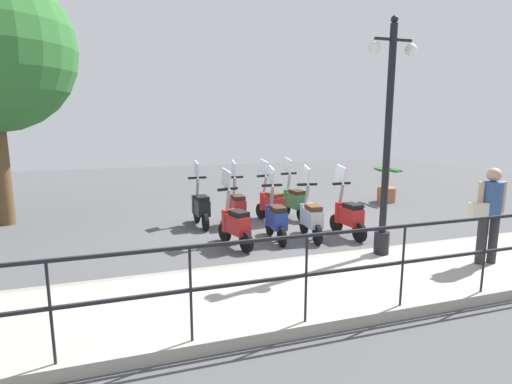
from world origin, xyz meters
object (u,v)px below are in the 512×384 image
object	(u,v)px
scooter_far_0	(294,200)
scooter_far_1	(271,203)
scooter_far_2	(237,206)
scooter_near_3	(235,223)
scooter_near_1	(311,217)
lamp_post_near	(387,155)
scooter_far_3	(201,206)
pedestrian_with_bag	(490,209)
potted_palm	(387,188)
scooter_near_0	(348,215)
scooter_near_2	(276,218)

from	to	relation	value
scooter_far_0	scooter_far_1	world-z (taller)	same
scooter_far_2	scooter_far_1	bearing A→B (deg)	-85.64
scooter_near_3	scooter_far_2	bearing A→B (deg)	-32.57
scooter_far_1	scooter_near_1	bearing A→B (deg)	175.91
lamp_post_near	scooter_far_3	world-z (taller)	lamp_post_near
pedestrian_with_bag	scooter_near_3	world-z (taller)	pedestrian_with_bag
potted_palm	scooter_far_2	size ratio (longest dim) A/B	0.69
pedestrian_with_bag	scooter_far_3	bearing A→B (deg)	51.06
potted_palm	lamp_post_near	bearing A→B (deg)	143.06
lamp_post_near	scooter_near_3	distance (m)	3.11
scooter_far_0	scooter_far_3	xyz separation A→B (m)	(-0.03, 2.40, 0.00)
scooter_near_0	scooter_far_0	distance (m)	1.93
scooter_near_0	scooter_near_3	distance (m)	2.49
scooter_far_0	scooter_far_3	distance (m)	2.40
potted_palm	pedestrian_with_bag	bearing A→B (deg)	159.43
pedestrian_with_bag	scooter_near_0	distance (m)	2.77
potted_palm	scooter_near_0	distance (m)	4.28
scooter_near_3	scooter_far_0	bearing A→B (deg)	-64.55
scooter_near_0	scooter_far_3	size ratio (longest dim) A/B	1.00
potted_palm	scooter_far_1	size ratio (longest dim) A/B	0.69
pedestrian_with_bag	scooter_near_0	xyz separation A→B (m)	(2.48, 1.09, -0.60)
scooter_near_3	potted_palm	bearing A→B (deg)	-78.89
scooter_near_0	scooter_near_2	distance (m)	1.59
potted_palm	scooter_far_3	bearing A→B (deg)	100.32
scooter_far_1	scooter_far_3	size ratio (longest dim) A/B	1.00
scooter_far_2	lamp_post_near	bearing A→B (deg)	-148.65
pedestrian_with_bag	scooter_near_1	size ratio (longest dim) A/B	1.03
scooter_near_1	lamp_post_near	bearing A→B (deg)	-154.69
scooter_near_2	scooter_far_1	xyz separation A→B (m)	(1.45, -0.43, 0.00)
scooter_near_0	scooter_near_2	xyz separation A→B (m)	(0.24, 1.57, 0.00)
scooter_near_3	scooter_near_0	bearing A→B (deg)	-107.85
scooter_near_1	scooter_far_0	distance (m)	1.80
scooter_far_0	scooter_far_3	bearing A→B (deg)	83.54
scooter_far_1	pedestrian_with_bag	bearing A→B (deg)	-167.19
scooter_near_0	scooter_far_1	xyz separation A→B (m)	(1.69, 1.13, 0.00)
scooter_near_3	scooter_far_0	xyz separation A→B (m)	(1.79, -2.04, 0.00)
scooter_far_1	scooter_far_0	bearing A→B (deg)	-90.34
scooter_near_0	scooter_near_3	world-z (taller)	same
scooter_near_2	scooter_near_3	xyz separation A→B (m)	(-0.15, 0.92, 0.00)
scooter_near_2	scooter_far_3	bearing A→B (deg)	41.35
lamp_post_near	scooter_near_0	bearing A→B (deg)	-8.86
pedestrian_with_bag	scooter_far_3	size ratio (longest dim) A/B	1.03
lamp_post_near	scooter_far_3	xyz separation A→B (m)	(3.38, 2.61, -1.43)
scooter_far_1	potted_palm	bearing A→B (deg)	-88.92
pedestrian_with_bag	scooter_far_0	xyz separation A→B (m)	(4.36, 1.53, -0.60)
scooter_far_3	scooter_near_2	bearing A→B (deg)	-145.34
scooter_near_0	scooter_far_1	size ratio (longest dim) A/B	1.00
pedestrian_with_bag	scooter_near_1	xyz separation A→B (m)	(2.60, 1.91, -0.60)
scooter_far_1	scooter_far_2	size ratio (longest dim) A/B	1.00
pedestrian_with_bag	scooter_far_2	bearing A→B (deg)	45.60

